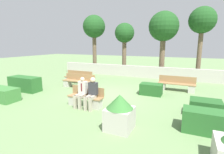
# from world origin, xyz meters

# --- Properties ---
(ground_plane) EXTENTS (60.00, 60.00, 0.00)m
(ground_plane) POSITION_xyz_m (0.00, 0.00, 0.00)
(ground_plane) COLOR #6B8956
(perimeter_wall) EXTENTS (14.52, 0.30, 0.95)m
(perimeter_wall) POSITION_xyz_m (0.00, 5.68, 0.47)
(perimeter_wall) COLOR #B7B2A8
(perimeter_wall) RESTS_ON ground_plane
(bench_front) EXTENTS (1.66, 0.49, 0.87)m
(bench_front) POSITION_xyz_m (-0.21, -2.07, 0.33)
(bench_front) COLOR #937047
(bench_front) RESTS_ON ground_plane
(bench_left_side) EXTENTS (2.07, 0.48, 0.87)m
(bench_left_side) POSITION_xyz_m (-3.21, 1.67, 0.34)
(bench_left_side) COLOR #937047
(bench_left_side) RESTS_ON ground_plane
(bench_right_side) EXTENTS (2.17, 0.48, 0.87)m
(bench_right_side) POSITION_xyz_m (-2.44, 0.60, 0.35)
(bench_right_side) COLOR #937047
(bench_right_side) RESTS_ON ground_plane
(bench_back) EXTENTS (2.10, 0.49, 0.87)m
(bench_back) POSITION_xyz_m (3.31, 2.33, 0.35)
(bench_back) COLOR #937047
(bench_back) RESTS_ON ground_plane
(person_seated_man) EXTENTS (0.38, 0.64, 1.33)m
(person_seated_man) POSITION_xyz_m (-0.33, -2.21, 0.73)
(person_seated_man) COLOR #B2A893
(person_seated_man) RESTS_ON ground_plane
(person_seated_woman) EXTENTS (0.38, 0.64, 1.36)m
(person_seated_woman) POSITION_xyz_m (0.20, -2.20, 0.76)
(person_seated_woman) COLOR #B2A893
(person_seated_woman) RESTS_ON ground_plane
(hedge_block_near_left) EXTENTS (1.33, 0.70, 0.73)m
(hedge_block_near_left) POSITION_xyz_m (4.51, -2.54, 0.36)
(hedge_block_near_left) COLOR #286028
(hedge_block_near_left) RESTS_ON ground_plane
(hedge_block_near_right) EXTENTS (1.12, 0.79, 0.66)m
(hedge_block_near_right) POSITION_xyz_m (4.61, -1.16, 0.33)
(hedge_block_near_right) COLOR #235623
(hedge_block_near_right) RESTS_ON ground_plane
(hedge_block_mid_left) EXTENTS (1.99, 0.76, 0.85)m
(hedge_block_mid_left) POSITION_xyz_m (-4.94, -1.33, 0.42)
(hedge_block_mid_left) COLOR #286028
(hedge_block_mid_left) RESTS_ON ground_plane
(hedge_block_mid_right) EXTENTS (1.88, 0.82, 0.65)m
(hedge_block_mid_right) POSITION_xyz_m (-4.50, -3.10, 0.32)
(hedge_block_mid_right) COLOR #3D7A38
(hedge_block_mid_right) RESTS_ON ground_plane
(hedge_block_far_left) EXTENTS (1.17, 0.71, 0.62)m
(hedge_block_far_left) POSITION_xyz_m (2.10, 0.94, 0.31)
(hedge_block_far_left) COLOR #235623
(hedge_block_far_left) RESTS_ON ground_plane
(planter_corner_left) EXTENTS (0.87, 0.87, 1.18)m
(planter_corner_left) POSITION_xyz_m (1.99, -3.47, 0.60)
(planter_corner_left) COLOR #B7B2A8
(planter_corner_left) RESTS_ON ground_plane
(tree_leftmost) EXTENTS (2.19, 2.19, 5.53)m
(tree_leftmost) POSITION_xyz_m (-4.92, 7.03, 4.31)
(tree_leftmost) COLOR brown
(tree_leftmost) RESTS_ON ground_plane
(tree_center_left) EXTENTS (1.79, 1.79, 4.64)m
(tree_center_left) POSITION_xyz_m (-1.73, 7.01, 3.58)
(tree_center_left) COLOR brown
(tree_center_left) RESTS_ON ground_plane
(tree_center_right) EXTENTS (2.41, 2.41, 5.38)m
(tree_center_right) POSITION_xyz_m (1.75, 6.74, 4.06)
(tree_center_right) COLOR brown
(tree_center_right) RESTS_ON ground_plane
(tree_rightmost) EXTENTS (2.03, 2.03, 5.57)m
(tree_rightmost) POSITION_xyz_m (4.56, 7.15, 4.42)
(tree_rightmost) COLOR brown
(tree_rightmost) RESTS_ON ground_plane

